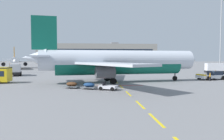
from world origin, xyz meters
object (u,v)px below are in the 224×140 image
at_px(airliner_foreground, 117,62).
at_px(ground_crew_worker, 210,76).
at_px(catering_truck, 217,69).
at_px(baggage_train, 89,86).
at_px(pushback_tug, 212,75).
at_px(apron_light_mast_far, 221,25).
at_px(airliner_mid_left, 15,61).
at_px(fuel_service_truck, 16,69).

xyz_separation_m(airliner_foreground, ground_crew_worker, (19.41, 0.77, -2.97)).
bearing_deg(airliner_foreground, catering_truck, 30.03).
distance_m(airliner_foreground, baggage_train, 10.96).
height_order(pushback_tug, baggage_train, pushback_tug).
height_order(catering_truck, apron_light_mast_far, apron_light_mast_far).
xyz_separation_m(baggage_train, ground_crew_worker, (24.71, 9.73, 0.45)).
height_order(pushback_tug, airliner_mid_left, airliner_mid_left).
height_order(pushback_tug, catering_truck, catering_truck).
xyz_separation_m(airliner_foreground, baggage_train, (-5.30, -8.96, -3.42)).
relative_size(airliner_foreground, catering_truck, 4.78).
bearing_deg(catering_truck, ground_crew_worker, -124.16).
bearing_deg(baggage_train, catering_truck, 36.51).
bearing_deg(airliner_foreground, baggage_train, -120.60).
xyz_separation_m(airliner_mid_left, fuel_service_truck, (12.42, -37.64, -1.51)).
bearing_deg(pushback_tug, ground_crew_worker, -126.26).
distance_m(baggage_train, ground_crew_worker, 26.56).
distance_m(pushback_tug, fuel_service_truck, 48.49).
bearing_deg(ground_crew_worker, pushback_tug, 53.74).
relative_size(pushback_tug, airliner_mid_left, 0.24).
distance_m(airliner_mid_left, ground_crew_worker, 79.24).
xyz_separation_m(ground_crew_worker, apron_light_mast_far, (21.38, 31.89, 15.13)).
bearing_deg(ground_crew_worker, catering_truck, 55.84).
bearing_deg(ground_crew_worker, airliner_foreground, -177.74).
distance_m(catering_truck, apron_light_mast_far, 22.79).
relative_size(pushback_tug, catering_truck, 0.89).
bearing_deg(apron_light_mast_far, fuel_service_truck, -167.80).
relative_size(airliner_foreground, fuel_service_truck, 4.71).
bearing_deg(airliner_mid_left, apron_light_mast_far, -16.73).
bearing_deg(catering_truck, airliner_mid_left, 150.83).
height_order(airliner_foreground, ground_crew_worker, airliner_foreground).
distance_m(airliner_foreground, pushback_tug, 21.64).
xyz_separation_m(pushback_tug, ground_crew_worker, (-1.77, -2.42, 0.08)).
bearing_deg(airliner_foreground, ground_crew_worker, 2.26).
distance_m(fuel_service_truck, baggage_train, 33.69).
bearing_deg(pushback_tug, catering_truck, 56.19).
distance_m(airliner_foreground, ground_crew_worker, 19.65).
xyz_separation_m(airliner_foreground, fuel_service_truck, (-24.83, 18.47, -2.30)).
height_order(catering_truck, baggage_train, catering_truck).
bearing_deg(apron_light_mast_far, pushback_tug, -123.64).
xyz_separation_m(fuel_service_truck, baggage_train, (19.52, -27.44, -1.12)).
xyz_separation_m(catering_truck, apron_light_mast_far, (9.71, 14.69, 14.46)).
distance_m(airliner_mid_left, apron_light_mast_far, 82.51).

